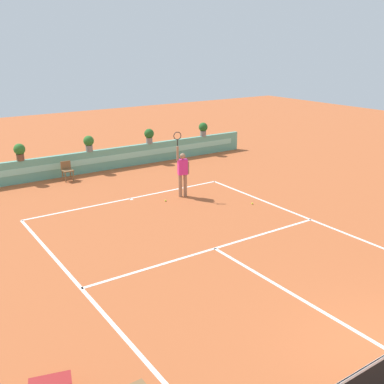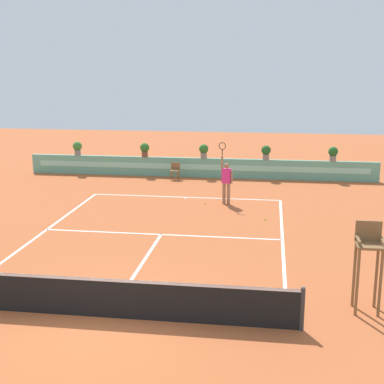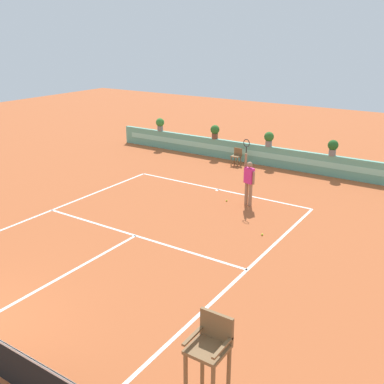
{
  "view_description": "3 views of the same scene",
  "coord_description": "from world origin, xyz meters",
  "px_view_note": "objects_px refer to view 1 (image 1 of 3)",
  "views": [
    {
      "loc": [
        -7.47,
        -3.39,
        5.76
      ],
      "look_at": [
        0.74,
        8.68,
        1.0
      ],
      "focal_mm": 42.88,
      "sensor_mm": 36.0,
      "label": 1
    },
    {
      "loc": [
        3.61,
        -11.28,
        5.68
      ],
      "look_at": [
        0.74,
        8.68,
        1.0
      ],
      "focal_mm": 51.45,
      "sensor_mm": 36.0,
      "label": 2
    },
    {
      "loc": [
        8.92,
        -3.81,
        6.38
      ],
      "look_at": [
        0.74,
        8.68,
        1.0
      ],
      "focal_mm": 41.81,
      "sensor_mm": 36.0,
      "label": 3
    }
  ],
  "objects_px": {
    "tennis_player": "(182,171)",
    "potted_plant_right": "(149,135)",
    "tennis_ball_near_baseline": "(252,203)",
    "potted_plant_centre": "(89,142)",
    "potted_plant_far_right": "(203,128)",
    "potted_plant_left": "(20,151)",
    "ball_kid_chair": "(67,170)",
    "tennis_ball_mid_court": "(166,201)"
  },
  "relations": [
    {
      "from": "tennis_player",
      "to": "potted_plant_right",
      "type": "xyz_separation_m",
      "value": [
        1.56,
        5.42,
        0.36
      ]
    },
    {
      "from": "tennis_ball_near_baseline",
      "to": "potted_plant_centre",
      "type": "height_order",
      "value": "potted_plant_centre"
    },
    {
      "from": "potted_plant_centre",
      "to": "potted_plant_far_right",
      "type": "distance_m",
      "value": 6.46
    },
    {
      "from": "tennis_player",
      "to": "potted_plant_left",
      "type": "relative_size",
      "value": 3.57
    },
    {
      "from": "ball_kid_chair",
      "to": "potted_plant_left",
      "type": "distance_m",
      "value": 2.09
    },
    {
      "from": "ball_kid_chair",
      "to": "potted_plant_right",
      "type": "relative_size",
      "value": 1.17
    },
    {
      "from": "tennis_ball_near_baseline",
      "to": "potted_plant_left",
      "type": "distance_m",
      "value": 10.05
    },
    {
      "from": "ball_kid_chair",
      "to": "potted_plant_centre",
      "type": "distance_m",
      "value": 1.81
    },
    {
      "from": "tennis_ball_near_baseline",
      "to": "potted_plant_centre",
      "type": "distance_m",
      "value": 8.45
    },
    {
      "from": "potted_plant_right",
      "to": "ball_kid_chair",
      "type": "bearing_deg",
      "value": -170.83
    },
    {
      "from": "tennis_ball_mid_court",
      "to": "potted_plant_far_right",
      "type": "distance_m",
      "value": 8.1
    },
    {
      "from": "ball_kid_chair",
      "to": "potted_plant_centre",
      "type": "height_order",
      "value": "potted_plant_centre"
    },
    {
      "from": "potted_plant_right",
      "to": "potted_plant_left",
      "type": "relative_size",
      "value": 1.0
    },
    {
      "from": "potted_plant_centre",
      "to": "potted_plant_left",
      "type": "relative_size",
      "value": 1.0
    },
    {
      "from": "tennis_ball_near_baseline",
      "to": "potted_plant_left",
      "type": "xyz_separation_m",
      "value": [
        -6.35,
        7.67,
        1.38
      ]
    },
    {
      "from": "potted_plant_far_right",
      "to": "potted_plant_left",
      "type": "height_order",
      "value": "same"
    },
    {
      "from": "tennis_player",
      "to": "tennis_ball_mid_court",
      "type": "height_order",
      "value": "tennis_player"
    },
    {
      "from": "potted_plant_left",
      "to": "tennis_ball_near_baseline",
      "type": "bearing_deg",
      "value": -50.37
    },
    {
      "from": "potted_plant_left",
      "to": "potted_plant_right",
      "type": "bearing_deg",
      "value": 0.0
    },
    {
      "from": "tennis_player",
      "to": "potted_plant_right",
      "type": "height_order",
      "value": "tennis_player"
    },
    {
      "from": "tennis_player",
      "to": "tennis_ball_mid_court",
      "type": "bearing_deg",
      "value": -171.15
    },
    {
      "from": "potted_plant_right",
      "to": "potted_plant_left",
      "type": "height_order",
      "value": "same"
    },
    {
      "from": "potted_plant_left",
      "to": "ball_kid_chair",
      "type": "bearing_deg",
      "value": -23.01
    },
    {
      "from": "potted_plant_far_right",
      "to": "tennis_player",
      "type": "bearing_deg",
      "value": -131.83
    },
    {
      "from": "ball_kid_chair",
      "to": "potted_plant_left",
      "type": "relative_size",
      "value": 1.17
    },
    {
      "from": "tennis_ball_mid_court",
      "to": "potted_plant_left",
      "type": "relative_size",
      "value": 0.09
    },
    {
      "from": "potted_plant_left",
      "to": "tennis_ball_mid_court",
      "type": "bearing_deg",
      "value": -55.44
    },
    {
      "from": "ball_kid_chair",
      "to": "potted_plant_far_right",
      "type": "distance_m",
      "value": 7.92
    },
    {
      "from": "potted_plant_centre",
      "to": "potted_plant_far_right",
      "type": "xyz_separation_m",
      "value": [
        6.46,
        0.0,
        0.0
      ]
    },
    {
      "from": "tennis_ball_mid_court",
      "to": "potted_plant_right",
      "type": "relative_size",
      "value": 0.09
    },
    {
      "from": "potted_plant_left",
      "to": "tennis_player",
      "type": "bearing_deg",
      "value": -49.09
    },
    {
      "from": "potted_plant_right",
      "to": "potted_plant_left",
      "type": "distance_m",
      "value": 6.26
    },
    {
      "from": "ball_kid_chair",
      "to": "tennis_ball_near_baseline",
      "type": "distance_m",
      "value": 8.35
    },
    {
      "from": "tennis_ball_mid_court",
      "to": "potted_plant_far_right",
      "type": "height_order",
      "value": "potted_plant_far_right"
    },
    {
      "from": "tennis_ball_mid_court",
      "to": "potted_plant_centre",
      "type": "relative_size",
      "value": 0.09
    },
    {
      "from": "tennis_player",
      "to": "potted_plant_far_right",
      "type": "distance_m",
      "value": 7.29
    },
    {
      "from": "potted_plant_centre",
      "to": "potted_plant_right",
      "type": "xyz_separation_m",
      "value": [
        3.16,
        0.0,
        0.0
      ]
    },
    {
      "from": "ball_kid_chair",
      "to": "tennis_ball_near_baseline",
      "type": "relative_size",
      "value": 12.5
    },
    {
      "from": "tennis_ball_near_baseline",
      "to": "potted_plant_far_right",
      "type": "height_order",
      "value": "potted_plant_far_right"
    },
    {
      "from": "potted_plant_centre",
      "to": "potted_plant_left",
      "type": "height_order",
      "value": "same"
    },
    {
      "from": "ball_kid_chair",
      "to": "tennis_ball_mid_court",
      "type": "height_order",
      "value": "ball_kid_chair"
    },
    {
      "from": "tennis_ball_mid_court",
      "to": "potted_plant_far_right",
      "type": "relative_size",
      "value": 0.09
    }
  ]
}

